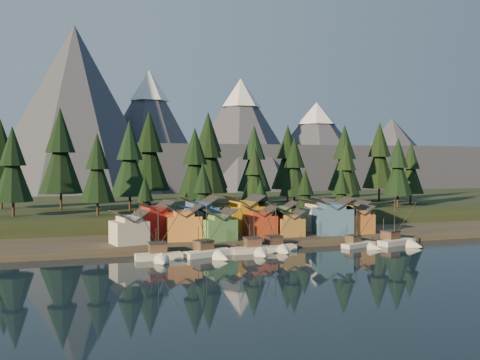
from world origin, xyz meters
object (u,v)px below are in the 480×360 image
object	(u,v)px
boat_3	(278,240)
house_front_1	(184,222)
boat_2	(257,243)
boat_1	(211,246)
house_back_0	(154,218)
boat_5	(362,240)
boat_0	(160,249)
house_front_0	(129,226)
house_back_1	(199,215)
boat_6	(401,236)

from	to	relation	value
boat_3	house_front_1	world-z (taller)	boat_3
house_front_1	boat_2	bearing A→B (deg)	-44.16
boat_1	house_front_1	size ratio (longest dim) A/B	1.37
boat_1	boat_3	world-z (taller)	boat_1
boat_3	house_back_0	world-z (taller)	boat_3
boat_1	house_front_1	world-z (taller)	boat_1
boat_5	house_front_1	bearing A→B (deg)	139.24
boat_1	boat_3	size ratio (longest dim) A/B	1.01
boat_1	boat_5	xyz separation A→B (m)	(38.25, 1.42, -0.46)
boat_0	boat_3	world-z (taller)	boat_0
boat_5	house_front_0	xyz separation A→B (m)	(-54.52, 13.23, 3.77)
boat_5	house_back_1	distance (m)	42.79
boat_5	boat_1	bearing A→B (deg)	162.26
boat_6	house_front_0	distance (m)	66.77
boat_2	boat_5	size ratio (longest dim) A/B	1.18
house_front_0	house_back_1	bearing A→B (deg)	15.03
boat_6	house_front_0	xyz separation A→B (m)	(-65.38, 13.15, 3.17)
house_back_0	boat_0	bearing A→B (deg)	-106.35
boat_1	boat_2	world-z (taller)	boat_2
house_back_1	house_back_0	bearing A→B (deg)	-175.89
house_back_0	house_front_0	bearing A→B (deg)	-139.50
boat_1	boat_6	world-z (taller)	boat_6
boat_3	boat_2	bearing A→B (deg)	-165.76
house_back_0	boat_1	bearing A→B (deg)	-79.73
boat_0	boat_5	world-z (taller)	boat_0
boat_0	boat_5	distance (m)	49.77
boat_0	boat_6	size ratio (longest dim) A/B	1.00
house_front_0	boat_5	bearing A→B (deg)	-27.01
boat_1	house_back_0	bearing A→B (deg)	93.52
boat_5	house_front_1	world-z (taller)	house_front_1
house_front_0	boat_0	bearing A→B (deg)	-86.09
boat_0	house_front_1	xyz separation A→B (m)	(8.78, 17.82, 3.53)
house_back_0	boat_2	bearing A→B (deg)	-59.51
boat_2	boat_5	distance (m)	27.41
boat_2	boat_6	size ratio (longest dim) A/B	0.98
boat_3	house_front_0	distance (m)	35.37
boat_5	house_back_1	xyz separation A→B (m)	(-35.33, 23.60, 5.02)
boat_3	boat_5	distance (m)	21.40
boat_1	house_back_0	world-z (taller)	boat_1
boat_5	house_back_0	bearing A→B (deg)	134.98
boat_1	boat_2	xyz separation A→B (m)	(10.85, 0.87, 0.04)
boat_5	house_back_1	bearing A→B (deg)	126.40
boat_0	house_front_1	world-z (taller)	boat_0
boat_0	boat_6	bearing A→B (deg)	2.23
boat_6	house_back_0	bearing A→B (deg)	141.62
boat_1	boat_6	xyz separation A→B (m)	(49.12, 1.50, 0.14)
boat_6	house_front_1	xyz separation A→B (m)	(-51.80, 15.54, 3.60)
boat_0	house_back_0	xyz separation A→B (m)	(2.43, 24.40, 3.86)
house_back_1	boat_3	bearing A→B (deg)	-60.42
house_back_0	house_front_1	bearing A→B (deg)	-56.68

